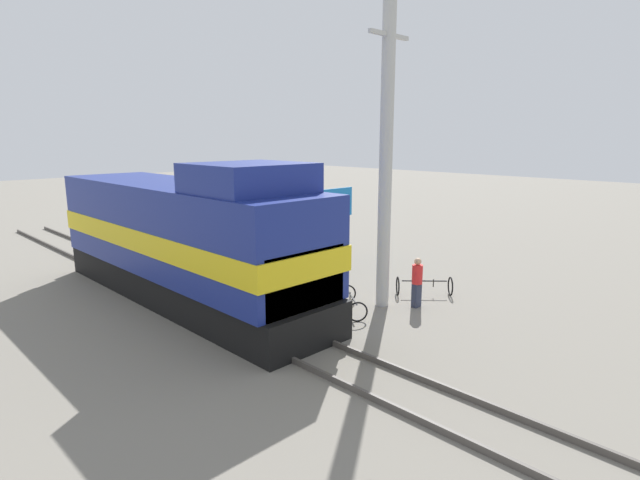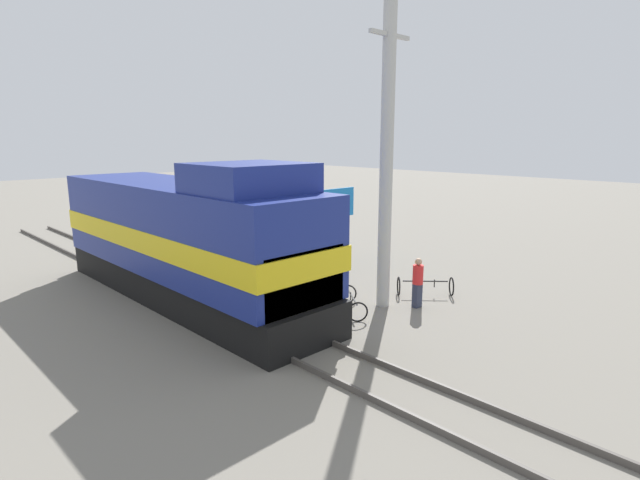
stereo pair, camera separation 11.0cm
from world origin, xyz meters
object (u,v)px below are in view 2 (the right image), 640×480
bicycle_spare (352,302)px  locomotive (189,240)px  bicycle (425,286)px  billboard_sign (334,207)px  person_bystander (418,281)px  utility_pole (387,157)px  vendor_umbrella (271,225)px

bicycle_spare → locomotive: bearing=-19.2°
locomotive → bicycle_spare: bearing=-56.4°
bicycle → billboard_sign: bearing=30.6°
billboard_sign → bicycle_spare: 7.42m
locomotive → person_bystander: size_ratio=7.73×
utility_pole → person_bystander: 4.08m
billboard_sign → vendor_umbrella: bearing=-173.2°
vendor_umbrella → bicycle: size_ratio=1.29×
locomotive → bicycle: locomotive is taller
utility_pole → bicycle_spare: (-1.19, 0.27, -4.49)m
locomotive → billboard_sign: locomotive is taller
utility_pole → bicycle_spare: size_ratio=5.22×
vendor_umbrella → bicycle: (2.31, -5.56, -1.74)m
billboard_sign → bicycle_spare: bearing=-131.1°
locomotive → person_bystander: locomotive is taller
billboard_sign → bicycle_spare: size_ratio=1.73×
bicycle_spare → bicycle: bearing=-154.9°
utility_pole → person_bystander: (0.64, -0.89, -3.93)m
vendor_umbrella → bicycle: bearing=-67.4°
locomotive → bicycle_spare: 5.76m
billboard_sign → person_bystander: 7.29m
vendor_umbrella → bicycle: 6.26m
billboard_sign → person_bystander: size_ratio=1.93×
locomotive → vendor_umbrella: 3.77m
locomotive → bicycle_spare: locomotive is taller
locomotive → utility_pole: bearing=-48.9°
bicycle → locomotive: bearing=95.3°
billboard_sign → bicycle: 6.57m
bicycle → bicycle_spare: (-3.04, 0.66, -0.02)m
person_bystander → bicycle_spare: bearing=147.7°
utility_pole → billboard_sign: size_ratio=3.01×
bicycle_spare → person_bystander: bearing=-175.0°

